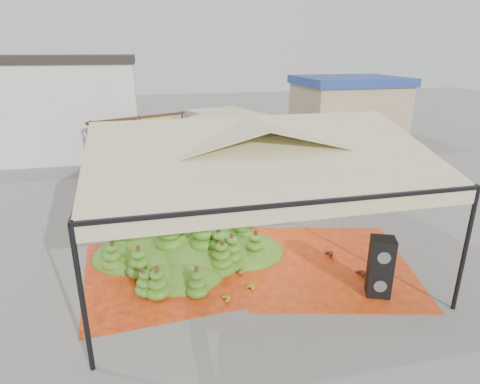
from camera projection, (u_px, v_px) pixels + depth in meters
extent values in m
plane|color=slate|center=(245.00, 249.00, 12.15)|extent=(90.00, 90.00, 0.00)
cylinder|color=black|center=(82.00, 302.00, 7.10)|extent=(0.10, 0.10, 3.00)
cylinder|color=black|center=(465.00, 251.00, 8.86)|extent=(0.10, 0.10, 3.00)
cylinder|color=black|center=(110.00, 173.00, 14.42)|extent=(0.10, 0.10, 3.00)
cylinder|color=black|center=(317.00, 160.00, 16.18)|extent=(0.10, 0.10, 3.00)
pyramid|color=#C7BC8C|center=(246.00, 135.00, 10.97)|extent=(8.00, 8.00, 1.00)
cube|color=black|center=(246.00, 153.00, 11.13)|extent=(8.00, 8.00, 0.08)
cube|color=#C7BC8C|center=(246.00, 159.00, 11.19)|extent=(8.00, 8.00, 0.36)
cube|color=silver|center=(6.00, 111.00, 21.91)|extent=(14.00, 6.00, 5.00)
cube|color=tan|center=(347.00, 114.00, 25.64)|extent=(6.00, 5.00, 3.60)
cube|color=navy|center=(350.00, 81.00, 24.95)|extent=(6.30, 5.30, 0.50)
cube|color=#ED5C16|center=(175.00, 270.00, 10.99)|extent=(4.96, 4.75, 0.01)
cube|color=orange|center=(327.00, 263.00, 11.36)|extent=(5.49, 5.65, 0.01)
ellipsoid|color=#3F7318|center=(193.00, 236.00, 11.59)|extent=(6.26, 5.35, 1.24)
ellipsoid|color=gold|center=(248.00, 288.00, 10.03)|extent=(0.46, 0.42, 0.17)
ellipsoid|color=gold|center=(223.00, 298.00, 9.59)|extent=(0.46, 0.40, 0.19)
ellipsoid|color=#5D2215|center=(358.00, 273.00, 10.65)|extent=(0.51, 0.42, 0.22)
ellipsoid|color=#592414|center=(327.00, 253.00, 11.67)|extent=(0.51, 0.42, 0.22)
ellipsoid|color=#587F1A|center=(237.00, 270.00, 10.79)|extent=(0.44, 0.37, 0.20)
ellipsoid|color=#467117|center=(300.00, 158.00, 12.06)|extent=(0.24, 0.24, 0.20)
ellipsoid|color=#467117|center=(345.00, 155.00, 12.39)|extent=(0.24, 0.24, 0.20)
cube|color=black|center=(378.00, 281.00, 9.78)|extent=(0.70, 0.66, 0.76)
cube|color=black|center=(382.00, 253.00, 9.53)|extent=(0.70, 0.66, 0.76)
imported|color=gray|center=(220.00, 185.00, 15.50)|extent=(0.61, 0.47, 1.51)
cube|color=#4E301A|center=(152.00, 145.00, 20.22)|extent=(6.06, 4.57, 0.13)
cube|color=silver|center=(212.00, 134.00, 22.28)|extent=(2.80, 3.02, 2.53)
cylinder|color=black|center=(125.00, 169.00, 18.48)|extent=(1.04, 0.71, 0.99)
cylinder|color=black|center=(107.00, 159.00, 20.11)|extent=(1.04, 0.71, 0.99)
cylinder|color=black|center=(190.00, 157.00, 20.51)|extent=(1.04, 0.71, 0.99)
cylinder|color=black|center=(170.00, 149.00, 22.15)|extent=(1.04, 0.71, 0.99)
cylinder|color=black|center=(220.00, 152.00, 21.59)|extent=(1.04, 0.71, 0.99)
cylinder|color=black|center=(198.00, 144.00, 23.23)|extent=(1.04, 0.71, 0.99)
ellipsoid|color=#3B7418|center=(151.00, 134.00, 20.03)|extent=(4.83, 3.62, 0.77)
cube|color=yellow|center=(161.00, 124.00, 20.20)|extent=(2.91, 2.91, 0.27)
cube|color=#522A1B|center=(294.00, 143.00, 21.56)|extent=(4.72, 2.66, 0.11)
cube|color=silver|center=(341.00, 137.00, 22.55)|extent=(1.87, 2.17, 2.06)
cylinder|color=black|center=(275.00, 160.00, 20.40)|extent=(0.84, 0.38, 0.81)
cylinder|color=black|center=(260.00, 152.00, 21.97)|extent=(0.84, 0.38, 0.81)
cylinder|color=black|center=(323.00, 154.00, 21.39)|extent=(0.84, 0.38, 0.81)
cylinder|color=black|center=(306.00, 147.00, 22.96)|extent=(0.84, 0.38, 0.81)
cylinder|color=black|center=(347.00, 152.00, 21.92)|extent=(0.84, 0.38, 0.81)
cylinder|color=black|center=(328.00, 145.00, 23.48)|extent=(0.84, 0.38, 0.81)
ellipsoid|color=#457E1A|center=(295.00, 135.00, 21.41)|extent=(3.77, 2.10, 0.63)
cube|color=#F2FD1C|center=(302.00, 128.00, 21.44)|extent=(2.02, 2.02, 0.22)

